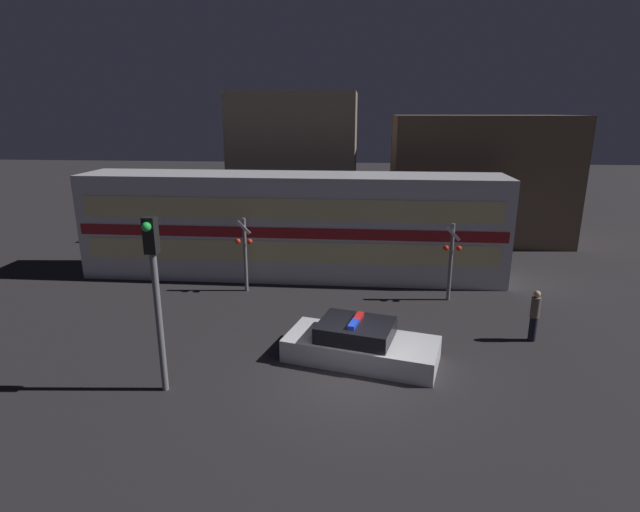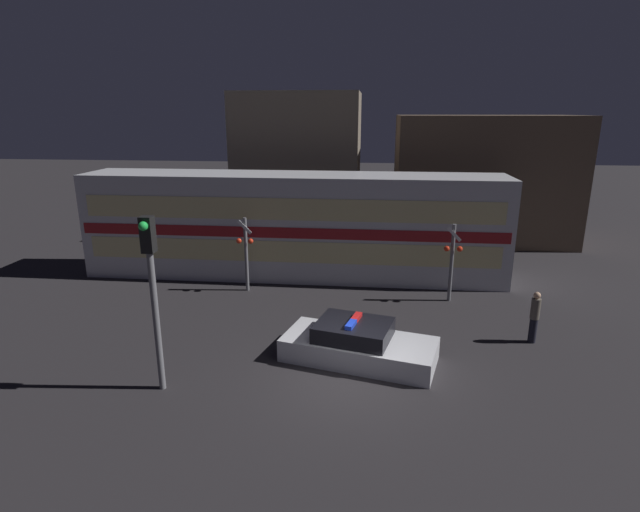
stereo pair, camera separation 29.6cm
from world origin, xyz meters
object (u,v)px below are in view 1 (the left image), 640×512
Objects in this scene: police_car at (360,344)px; traffic_light_corner at (155,284)px; train at (292,226)px; crossing_signal_near at (451,258)px; pedestrian at (534,315)px.

police_car is 1.02× the size of traffic_light_corner.
train is 5.99× the size of crossing_signal_near.
crossing_signal_near is 0.65× the size of traffic_light_corner.
train is 3.82× the size of police_car.
crossing_signal_near is 11.25m from traffic_light_corner.
traffic_light_corner is (-5.10, -2.16, 2.50)m from police_car.
police_car is 2.81× the size of pedestrian.
police_car is at bearing -162.32° from pedestrian.
crossing_signal_near is (3.37, 5.14, 1.23)m from police_car.
train reaches higher than crossing_signal_near.
pedestrian is 11.47m from traffic_light_corner.
train is at bearing 78.66° from traffic_light_corner.
pedestrian is (5.48, 1.75, 0.40)m from police_car.
traffic_light_corner is at bearing -139.24° from crossing_signal_near.
crossing_signal_near is (6.48, -2.63, -0.55)m from train.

